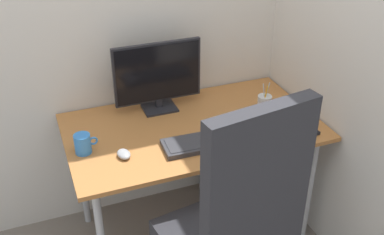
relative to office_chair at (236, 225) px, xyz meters
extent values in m
plane|color=slate|center=(0.07, 0.70, -0.67)|extent=(8.00, 8.00, 0.00)
cube|color=silver|center=(0.79, 0.47, 0.73)|extent=(0.04, 2.41, 2.80)
cube|color=#B27038|center=(0.07, 0.70, 0.07)|extent=(1.37, 0.78, 0.02)
cylinder|color=#B2B5BA|center=(0.67, 0.40, -0.31)|extent=(0.04, 0.04, 0.73)
cylinder|color=#B2B5BA|center=(-0.53, 1.01, -0.31)|extent=(0.04, 0.04, 0.73)
cylinder|color=#B2B5BA|center=(0.67, 1.01, -0.31)|extent=(0.04, 0.04, 0.73)
cube|color=#2D2D33|center=(0.02, -0.12, 0.25)|extent=(0.47, 0.14, 0.76)
cube|color=#9EA0A5|center=(0.47, 0.78, -0.38)|extent=(0.43, 0.53, 0.59)
cube|color=#262628|center=(0.47, 0.51, -0.26)|extent=(0.21, 0.01, 0.02)
cube|color=black|center=(-0.04, 0.94, 0.09)|extent=(0.19, 0.15, 0.01)
cube|color=black|center=(-0.04, 0.95, 0.12)|extent=(0.04, 0.02, 0.05)
cube|color=black|center=(-0.04, 0.96, 0.31)|extent=(0.50, 0.02, 0.35)
cube|color=black|center=(-0.04, 0.94, 0.31)|extent=(0.48, 0.01, 0.32)
cube|color=#333338|center=(0.07, 0.51, 0.10)|extent=(0.45, 0.18, 0.03)
cube|color=#333338|center=(0.07, 0.51, 0.11)|extent=(0.41, 0.15, 0.00)
ellipsoid|color=#9EA0A5|center=(-0.35, 0.55, 0.10)|extent=(0.07, 0.10, 0.03)
cylinder|color=silver|center=(0.51, 0.70, 0.13)|extent=(0.08, 0.08, 0.10)
cylinder|color=silver|center=(0.50, 0.70, 0.20)|extent=(0.03, 0.01, 0.13)
cylinder|color=silver|center=(0.52, 0.70, 0.20)|extent=(0.03, 0.01, 0.13)
torus|color=red|center=(0.51, 0.70, 0.14)|extent=(0.04, 0.04, 0.01)
cylinder|color=orange|center=(0.50, 0.69, 0.19)|extent=(0.02, 0.02, 0.14)
cube|color=black|center=(0.59, 0.48, 0.09)|extent=(0.15, 0.25, 0.02)
cylinder|color=#337FD8|center=(-0.53, 0.65, 0.14)|extent=(0.08, 0.08, 0.10)
torus|color=#337FD8|center=(-0.47, 0.65, 0.14)|extent=(0.05, 0.01, 0.05)
camera|label=1|loc=(-0.71, -1.34, 1.42)|focal=43.85mm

